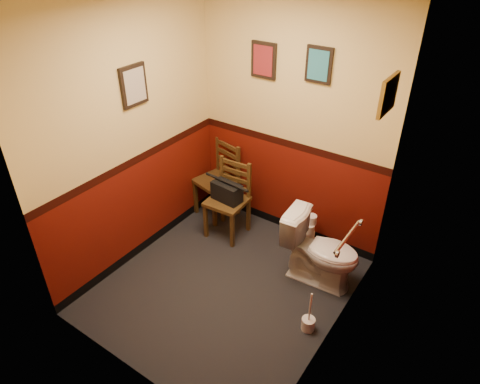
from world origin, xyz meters
name	(u,v)px	position (x,y,z in m)	size (l,w,h in m)	color
floor	(226,286)	(0.00, 0.00, 0.00)	(2.20, 2.40, 0.00)	black
wall_back	(292,123)	(0.00, 1.20, 1.35)	(2.20, 2.70, 0.00)	#550F07
wall_front	(114,245)	(0.00, -1.20, 1.35)	(2.20, 2.70, 0.00)	#550F07
wall_left	(132,139)	(-1.10, 0.00, 1.35)	(2.40, 2.70, 0.00)	#550F07
wall_right	(346,213)	(1.10, 0.00, 1.35)	(2.40, 2.70, 0.00)	#550F07
grab_bar	(348,237)	(1.07, 0.25, 0.95)	(0.05, 0.56, 0.06)	silver
framed_print_back_a	(264,60)	(-0.35, 1.18, 1.95)	(0.28, 0.04, 0.36)	black
framed_print_back_b	(319,65)	(0.25, 1.18, 2.00)	(0.26, 0.04, 0.34)	black
framed_print_left	(134,86)	(-1.08, 0.10, 1.85)	(0.04, 0.30, 0.38)	black
framed_print_right	(388,95)	(1.08, 0.60, 2.05)	(0.04, 0.34, 0.28)	olive
toilet	(321,251)	(0.72, 0.62, 0.38)	(0.43, 0.77, 0.75)	white
toilet_brush	(308,323)	(0.92, -0.01, 0.07)	(0.12, 0.12, 0.44)	silver
chair_left	(219,180)	(-0.84, 1.02, 0.47)	(0.52, 0.52, 0.93)	#483115
chair_right	(229,200)	(-0.50, 0.76, 0.45)	(0.44, 0.44, 0.90)	#483115
handbag	(227,192)	(-0.50, 0.72, 0.58)	(0.35, 0.20, 0.25)	black
tp_stack	(310,233)	(0.40, 1.05, 0.18)	(0.24, 0.15, 0.42)	silver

